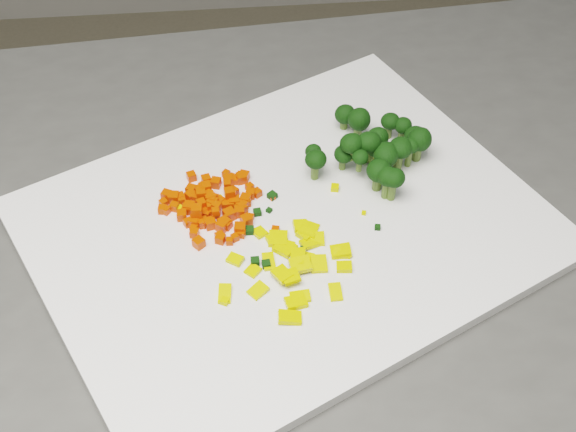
{
  "coord_description": "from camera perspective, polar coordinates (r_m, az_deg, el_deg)",
  "views": [
    {
      "loc": [
        0.0,
        -0.37,
        1.49
      ],
      "look_at": [
        0.05,
        0.16,
        0.92
      ],
      "focal_mm": 50.0,
      "sensor_mm": 36.0,
      "label": 1
    }
  ],
  "objects": [
    {
      "name": "carrot_cube_58",
      "position": [
        0.78,
        -6.06,
        -0.47
      ],
      "size": [
        0.01,
        0.01,
        0.01
      ],
      "primitive_type": "cube",
      "rotation": [
        0.0,
        0.0,
        0.24
      ],
      "color": "red",
      "rests_on": "carrot_pile"
    },
    {
      "name": "carrot_cube_20",
      "position": [
        0.78,
        -6.51,
        0.39
      ],
      "size": [
        0.01,
        0.01,
        0.01
      ],
      "primitive_type": "cube",
      "rotation": [
        0.0,
        0.0,
        1.48
      ],
      "color": "red",
      "rests_on": "carrot_pile"
    },
    {
      "name": "broccoli_floret_18",
      "position": [
        0.87,
        8.1,
        6.05
      ],
      "size": [
        0.03,
        0.03,
        0.03
      ],
      "primitive_type": null,
      "color": "black",
      "rests_on": "broccoli_pile"
    },
    {
      "name": "carrot_cube_16",
      "position": [
        0.76,
        -6.36,
        -1.92
      ],
      "size": [
        0.01,
        0.01,
        0.01
      ],
      "primitive_type": "cube",
      "rotation": [
        0.0,
        0.0,
        2.27
      ],
      "color": "red",
      "rests_on": "carrot_pile"
    },
    {
      "name": "carrot_cube_56",
      "position": [
        0.81,
        -2.69,
        1.61
      ],
      "size": [
        0.01,
        0.01,
        0.01
      ],
      "primitive_type": "cube",
      "rotation": [
        0.0,
        0.0,
        2.95
      ],
      "color": "red",
      "rests_on": "carrot_pile"
    },
    {
      "name": "broccoli_floret_4",
      "position": [
        0.86,
        8.94,
        5.36
      ],
      "size": [
        0.03,
        0.03,
        0.03
      ],
      "primitive_type": null,
      "color": "black",
      "rests_on": "broccoli_pile"
    },
    {
      "name": "stray_bit_3",
      "position": [
        0.74,
        -1.56,
        -3.45
      ],
      "size": [
        0.01,
        0.01,
        0.01
      ],
      "primitive_type": "cube",
      "rotation": [
        0.0,
        0.0,
        0.1
      ],
      "color": "black",
      "rests_on": "cutting_board"
    },
    {
      "name": "carrot_cube_15",
      "position": [
        0.82,
        -5.84,
        2.58
      ],
      "size": [
        0.01,
        0.01,
        0.01
      ],
      "primitive_type": "cube",
      "rotation": [
        0.0,
        0.0,
        0.25
      ],
      "color": "red",
      "rests_on": "carrot_pile"
    },
    {
      "name": "stray_bit_11",
      "position": [
        0.8,
        -4.87,
        1.22
      ],
      "size": [
        0.01,
        0.01,
        0.0
      ],
      "primitive_type": "cube",
      "rotation": [
        0.0,
        0.0,
        2.11
      ],
      "color": "yellow",
      "rests_on": "cutting_board"
    },
    {
      "name": "carrot_cube_42",
      "position": [
        0.79,
        -5.55,
        0.68
      ],
      "size": [
        0.01,
        0.01,
        0.01
      ],
      "primitive_type": "cube",
      "rotation": [
        0.0,
        0.0,
        0.13
      ],
      "color": "red",
      "rests_on": "carrot_pile"
    },
    {
      "name": "stray_bit_15",
      "position": [
        0.8,
        -7.71,
        0.56
      ],
      "size": [
        0.01,
        0.01,
        0.0
      ],
      "primitive_type": "cube",
      "rotation": [
        0.0,
        0.0,
        2.07
      ],
      "color": "yellow",
      "rests_on": "cutting_board"
    },
    {
      "name": "stray_bit_13",
      "position": [
        0.79,
        -1.35,
        0.41
      ],
      "size": [
        0.01,
        0.01,
        0.0
      ],
      "primitive_type": "cube",
      "rotation": [
        0.0,
        0.0,
        2.46
      ],
      "color": "black",
      "rests_on": "cutting_board"
    },
    {
      "name": "carrot_cube_36",
      "position": [
        0.8,
        -3.83,
        1.01
      ],
      "size": [
        0.01,
        0.01,
        0.01
      ],
      "primitive_type": "cube",
      "rotation": [
        0.0,
        0.0,
        0.02
      ],
      "color": "red",
      "rests_on": "carrot_pile"
    },
    {
      "name": "stray_bit_12",
      "position": [
        0.75,
        -2.35,
        -3.24
      ],
      "size": [
        0.01,
        0.01,
        0.01
      ],
      "primitive_type": "cube",
      "rotation": [
        0.0,
        0.0,
        0.02
      ],
      "color": "black",
      "rests_on": "cutting_board"
    },
    {
      "name": "carrot_cube_81",
      "position": [
        0.79,
        -7.56,
        -0.01
      ],
      "size": [
        0.01,
        0.01,
        0.01
      ],
      "primitive_type": "cube",
      "rotation": [
        0.0,
        0.0,
        1.06
      ],
      "color": "red",
      "rests_on": "carrot_pile"
    },
    {
      "name": "pepper_chunk_26",
      "position": [
        0.72,
        0.81,
        -6.0
      ],
      "size": [
        0.02,
        0.02,
        0.01
      ],
      "primitive_type": "cube",
      "rotation": [
        0.08,
        -0.0,
        1.79
      ],
      "color": "yellow",
      "rests_on": "pepper_pile"
    },
    {
      "name": "carrot_cube_14",
      "position": [
        0.8,
        -6.16,
        1.86
      ],
      "size": [
        0.01,
        0.01,
        0.01
      ],
      "primitive_type": "cube",
      "rotation": [
        0.0,
        0.0,
        2.74
      ],
      "color": "red",
      "rests_on": "carrot_pile"
    },
    {
      "name": "pepper_chunk_22",
      "position": [
        0.73,
        -4.52,
        -5.54
      ],
      "size": [
        0.01,
        0.02,
        0.01
      ],
      "primitive_type": "cube",
      "rotation": [
        0.03,
        -0.14,
        1.48
      ],
      "color": "yellow",
      "rests_on": "pepper_pile"
    },
    {
      "name": "carrot_cube_11",
      "position": [
        0.79,
        -5.4,
        0.94
      ],
      "size": [
        0.01,
        0.01,
        0.01
      ],
      "primitive_type": "cube",
      "rotation": [
        0.0,
        0.0,
        1.02
      ],
      "color": "red",
      "rests_on": "carrot_pile"
    },
    {
      "name": "carrot_cube_25",
      "position": [
        0.8,
        -6.04,
        0.88
      ],
      "size": [
        0.01,
        0.01,
        0.01
      ],
      "primitive_type": "cube",
      "rotation": [
        0.0,
        0.0,
        0.21
      ],
      "color": "red",
      "rests_on": "carrot_pile"
    },
    {
      "name": "stray_bit_4",
      "position": [
        0.81,
        3.36,
        2.03
      ],
      "size": [
        0.01,
        0.01,
        0.01
      ],
      "primitive_type": "cube",
      "rotation": [
        0.0,
        0.0,
        1.36
      ],
      "color": "yellow",
      "rests_on": "cutting_board"
    },
    {
      "name": "carrot_cube_34",
      "position": [
        0.79,
        -5.47,
        0.54
      ],
      "size": [
        0.01,
        0.01,
        0.01
      ],
      "primitive_type": "cube",
      "rotation": [
        0.0,
        0.0,
        2.35
      ],
      "color": "red",
      "rests_on": "carrot_pile"
    },
    {
      "name": "pepper_chunk_9",
      "position": [
        0.75,
        -3.78,
        -3.11
      ],
      "size": [
        0.02,
        0.02,
        0.01
      ],
      "primitive_type": "cube",
      "rotation": [
        -0.11,
        0.04,
        2.55
      ],
      "color": "yellow",
      "rests_on": "pepper_pile"
    },
    {
      "name": "pepper_chunk_11",
      "position": [
        0.74,
        4.02,
        -3.63
      ],
      "size": [
        0.02,
        0.01,
        0.01
      ],
      "primitive_type": "cube",
      "rotation": [
        0.01,
        0.05,
        3.05
      ],
      "color": "yellow",
      "rests_on": "pepper_pile"
    },
    {
      "name": "pepper_chunk_27",
      "position": [
        0.75,
        1.28,
        -3.04
      ],
      "size": [
        0.02,
        0.02,
        0.01
      ],
      "primitive_type": "cube",
      "rotation": [
        -0.01,
        -0.1,
        2.81
      ],
      "color": "yellow",
      "rests_on": "pepper_pile"
    },
    {
      "name": "stray_bit_8",
      "position": [
        0.79,
        -5.87,
        0.03
      ],
      "size": [
        0.01,
        0.01,
        0.01
      ],
      "primitive_type": "cube",
      "rotation": [
        0.0,
        0.0,
        2.93
      ],
      "color": "red",
      "rests_on": "cutting_board"
    },
    {
      "name": "carrot_cube_67",
      "position": [
        0.78,
        -5.09,
        0.7
      ],
      "size": [
        0.01,
        0.01,
        0.01
      ],
      "primitive_type": "cube",
      "rotation": [
        0.0,
        0.0,
        2.59
      ],
      "color": "red",
      "rests_on": "carrot_pile"
    },
    {
      "name": "stray_bit_1",
      "position": [
        0.79,
        -2.2,
        0.27
      ],
      "size": [
        0.01,
        0.01,
        0.01
      ],
      "primitive_type": "cube",
      "rotation": [
        0.0,
        0.0,
        1.69
      ],
      "color": "black",
      "rests_on": "cutting_board"
    },
    {
      "name": "pepper_chunk_18",
      "position": [
        0.74,
        0.71,
        -2.94
      ],
      "size": [
        0.02,
        0.02,
        0.01
      ],
      "primitive_type": "cube",
      "rotation": [
        -0.11,
        0.03,
        1.38
      ],
      "color": "yellow",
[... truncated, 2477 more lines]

